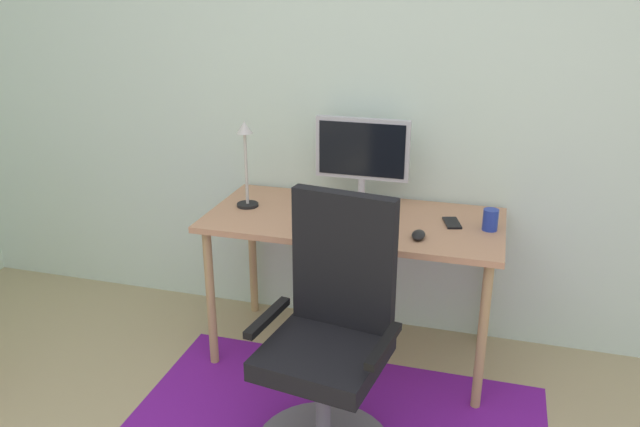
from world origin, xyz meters
name	(u,v)px	position (x,y,z in m)	size (l,w,h in m)	color
wall_back	(378,93)	(0.00, 2.20, 1.30)	(6.00, 0.10, 2.60)	silver
desk	(353,232)	(-0.02, 1.79, 0.69)	(1.43, 0.68, 0.76)	tan
monitor	(362,153)	(-0.03, 1.99, 1.03)	(0.48, 0.18, 0.45)	#B2B2B7
keyboard	(342,229)	(-0.04, 1.60, 0.77)	(0.43, 0.13, 0.02)	black
computer_mouse	(418,235)	(0.31, 1.61, 0.78)	(0.06, 0.10, 0.03)	black
coffee_cup	(490,220)	(0.62, 1.80, 0.81)	(0.07, 0.07, 0.10)	#1F3699
cell_phone	(452,223)	(0.44, 1.83, 0.77)	(0.07, 0.14, 0.01)	black
desk_lamp	(246,155)	(-0.58, 1.80, 1.04)	(0.11, 0.11, 0.44)	black
office_chair	(329,361)	(0.05, 1.06, 0.42)	(0.57, 0.57, 1.09)	slate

